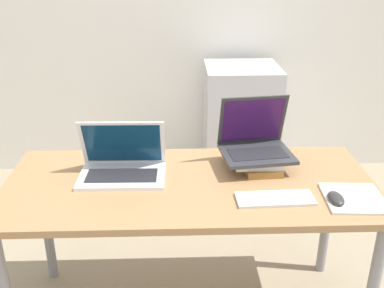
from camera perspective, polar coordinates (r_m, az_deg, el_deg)
name	(u,v)px	position (r m, az deg, el deg)	size (l,w,h in m)	color
desk	(190,197)	(2.00, -0.31, -6.79)	(1.61, 0.71, 0.73)	#9E754C
laptop_left	(122,165)	(2.02, -8.83, -2.61)	(0.38, 0.26, 0.25)	silver
book_stack	(257,159)	(2.11, 8.29, -1.94)	(0.22, 0.28, 0.06)	olive
laptop_on_books	(255,142)	(2.08, 8.04, 0.21)	(0.34, 0.30, 0.26)	#333338
wireless_keyboard	(275,199)	(1.85, 10.51, -6.83)	(0.32, 0.13, 0.01)	silver
mouse	(336,199)	(1.89, 17.80, -6.61)	(0.06, 0.11, 0.04)	#2D2D2D
notepad	(354,198)	(1.94, 19.87, -6.50)	(0.25, 0.25, 0.01)	silver
mini_fridge	(240,129)	(3.29, 6.10, 1.94)	(0.51, 0.51, 0.92)	silver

